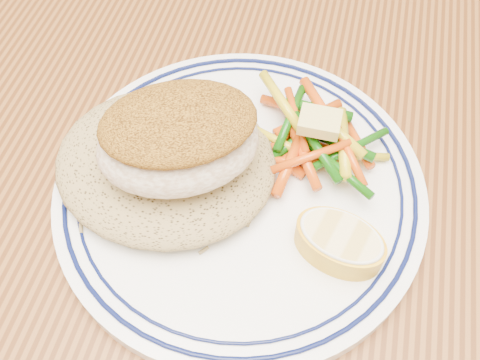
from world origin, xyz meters
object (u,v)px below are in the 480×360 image
Objects in this scene: fish_fillet at (178,139)px; vegetable_pile at (313,137)px; lemon_wedge at (339,242)px; dining_table at (294,242)px; rice_pilaf at (165,159)px; plate at (240,188)px.

fish_fillet reaches higher than vegetable_pile.
fish_fillet is 0.12m from lemon_wedge.
fish_fillet is at bearing -148.26° from vegetable_pile.
rice_pilaf is at bearing -165.51° from dining_table.
dining_table is 0.14m from lemon_wedge.
plate is 0.06m from vegetable_pile.
rice_pilaf reaches higher than lemon_wedge.
dining_table is 0.13m from vegetable_pile.
lemon_wedge is at bearing -15.15° from rice_pilaf.
fish_fillet is at bearing 165.77° from lemon_wedge.
fish_fillet is 1.88× the size of lemon_wedge.
lemon_wedge is (0.07, -0.03, 0.02)m from plate.
fish_fillet is at bearing -168.56° from plate.
plate is at bearing 1.87° from rice_pilaf.
vegetable_pile is at bearing 44.53° from plate.
rice_pilaf is 1.23× the size of fish_fillet.
fish_fillet reaches higher than plate.
rice_pilaf reaches higher than dining_table.
dining_table is at bearing 20.73° from fish_fillet.
rice_pilaf is 1.45× the size of vegetable_pile.
rice_pilaf is (-0.05, -0.00, 0.02)m from plate.
plate is at bearing -135.47° from vegetable_pile.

